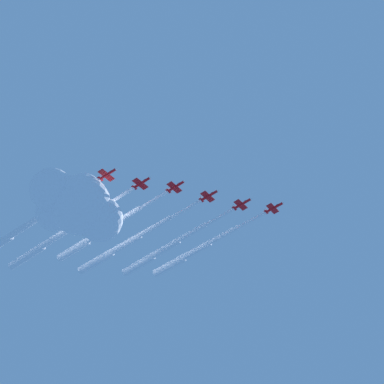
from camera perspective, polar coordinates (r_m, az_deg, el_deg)
jet_lead at (r=272.56m, az=0.21°, el=-5.78°), size 18.89×69.95×4.56m
jet_port_inner at (r=269.28m, az=-2.81°, el=-5.59°), size 18.04×70.38×4.53m
jet_starboard_inner at (r=270.93m, az=-6.73°, el=-5.17°), size 20.37×77.06×4.54m
jet_port_mid at (r=271.21m, az=-9.10°, el=-4.07°), size 18.44×72.11×4.50m
jet_starboard_mid at (r=273.05m, az=-13.24°, el=-4.44°), size 19.94×82.04×4.53m
jet_port_outer at (r=275.18m, az=-16.17°, el=-3.46°), size 20.83×80.69×4.48m
cloud_puff at (r=251.94m, az=-11.08°, el=-1.23°), size 41.83×32.08×27.94m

